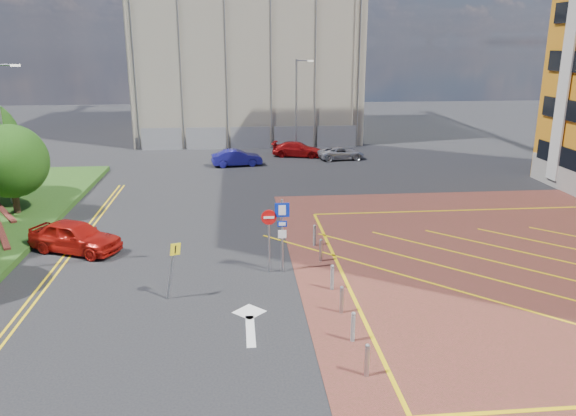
{
  "coord_description": "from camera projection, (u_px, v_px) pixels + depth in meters",
  "views": [
    {
      "loc": [
        -1.32,
        -21.05,
        9.37
      ],
      "look_at": [
        0.97,
        3.4,
        2.11
      ],
      "focal_mm": 35.0,
      "sensor_mm": 36.0,
      "label": 1
    }
  ],
  "objects": [
    {
      "name": "lamp_back",
      "position": [
        297.0,
        102.0,
        48.73
      ],
      "size": [
        1.53,
        0.16,
        8.0
      ],
      "color": "#9EA0A8",
      "rests_on": "ground"
    },
    {
      "name": "construction_building",
      "position": [
        246.0,
        26.0,
        57.94
      ],
      "size": [
        21.2,
        19.2,
        22.0
      ],
      "primitive_type": "cube",
      "color": "#A19784",
      "rests_on": "ground"
    },
    {
      "name": "tree_c",
      "position": [
        10.0,
        161.0,
        30.31
      ],
      "size": [
        4.0,
        4.0,
        4.9
      ],
      "color": "#3D2B1C",
      "rests_on": "grass_bed"
    },
    {
      "name": "warning_sign",
      "position": [
        172.0,
        263.0,
        20.98
      ],
      "size": [
        0.65,
        0.4,
        2.25
      ],
      "color": "#9EA0A8",
      "rests_on": "ground"
    },
    {
      "name": "car_silver_back",
      "position": [
        341.0,
        153.0,
        46.57
      ],
      "size": [
        4.01,
        2.25,
        1.06
      ],
      "primitive_type": "imported",
      "rotation": [
        0.0,
        0.0,
        1.71
      ],
      "color": "#AAA9B0",
      "rests_on": "ground"
    },
    {
      "name": "bollard_row",
      "position": [
        335.0,
        286.0,
        21.35
      ],
      "size": [
        0.14,
        11.14,
        0.9
      ],
      "color": "#9EA0A8",
      "rests_on": "forecourt"
    },
    {
      "name": "car_red_left",
      "position": [
        75.0,
        236.0,
        25.95
      ],
      "size": [
        4.73,
        3.46,
        1.5
      ],
      "primitive_type": "imported",
      "rotation": [
        0.0,
        0.0,
        1.14
      ],
      "color": "#AE150E",
      "rests_on": "ground"
    },
    {
      "name": "construction_fence",
      "position": [
        261.0,
        138.0,
        51.32
      ],
      "size": [
        21.6,
        0.06,
        2.0
      ],
      "primitive_type": "cube",
      "color": "gray",
      "rests_on": "ground"
    },
    {
      "name": "ground",
      "position": [
        272.0,
        282.0,
        22.87
      ],
      "size": [
        140.0,
        140.0,
        0.0
      ],
      "primitive_type": "plane",
      "color": "black",
      "rests_on": "ground"
    },
    {
      "name": "car_red_back",
      "position": [
        297.0,
        149.0,
        47.76
      ],
      "size": [
        4.56,
        2.76,
        1.24
      ],
      "primitive_type": "imported",
      "rotation": [
        0.0,
        0.0,
        1.31
      ],
      "color": "#A10D0E",
      "rests_on": "ground"
    },
    {
      "name": "lamp_left_far",
      "position": [
        3.0,
        129.0,
        31.72
      ],
      "size": [
        1.53,
        0.16,
        8.0
      ],
      "color": "#9EA0A8",
      "rests_on": "grass_bed"
    },
    {
      "name": "car_blue_back",
      "position": [
        237.0,
        158.0,
        44.1
      ],
      "size": [
        4.07,
        1.91,
        1.29
      ],
      "primitive_type": "imported",
      "rotation": [
        0.0,
        0.0,
        1.71
      ],
      "color": "navy",
      "rests_on": "ground"
    },
    {
      "name": "sign_cluster",
      "position": [
        277.0,
        228.0,
        23.29
      ],
      "size": [
        1.17,
        0.12,
        3.2
      ],
      "color": "#9EA0A8",
      "rests_on": "ground"
    }
  ]
}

